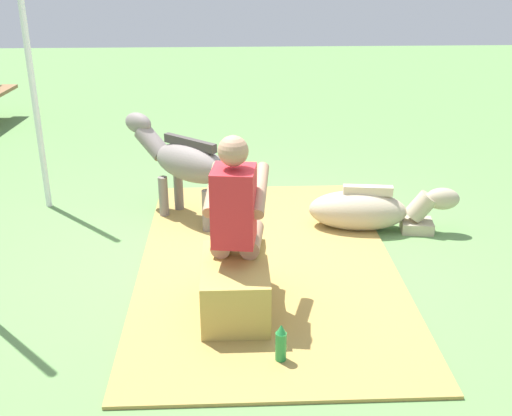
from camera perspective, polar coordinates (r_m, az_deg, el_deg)
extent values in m
plane|color=#608C4C|center=(5.19, -1.52, -4.45)|extent=(24.00, 24.00, 0.00)
cube|color=#AD8C47|center=(5.07, 1.01, -4.99)|extent=(3.41, 2.04, 0.02)
cube|color=tan|center=(4.32, -1.92, -7.42)|extent=(0.73, 0.45, 0.40)
cylinder|color=tan|center=(4.43, -2.96, -2.72)|extent=(0.41, 0.19, 0.14)
cylinder|color=tan|center=(4.73, -2.56, -4.64)|extent=(0.11, 0.11, 0.40)
cube|color=black|center=(4.81, -2.53, -6.44)|extent=(0.23, 0.13, 0.06)
cylinder|color=tan|center=(4.41, -0.38, -2.82)|extent=(0.41, 0.19, 0.14)
cylinder|color=tan|center=(4.71, -0.14, -4.74)|extent=(0.11, 0.11, 0.40)
cube|color=black|center=(4.79, -0.14, -6.55)|extent=(0.23, 0.13, 0.06)
cube|color=red|center=(4.10, -2.04, 0.20)|extent=(0.33, 0.32, 0.52)
cylinder|color=tan|center=(4.27, -3.89, 1.81)|extent=(0.51, 0.15, 0.26)
cylinder|color=tan|center=(4.23, 0.39, 1.68)|extent=(0.51, 0.15, 0.26)
sphere|color=tan|center=(3.97, -2.12, 5.27)|extent=(0.20, 0.20, 0.20)
ellipsoid|color=slate|center=(5.66, -6.02, 4.13)|extent=(0.79, 0.84, 0.34)
cylinder|color=slate|center=(5.92, -8.49, 0.97)|extent=(0.09, 0.09, 0.41)
cylinder|color=slate|center=(6.04, -7.12, 1.53)|extent=(0.09, 0.09, 0.41)
cylinder|color=slate|center=(5.55, -4.50, -0.35)|extent=(0.09, 0.09, 0.41)
cylinder|color=slate|center=(5.68, -3.14, 0.27)|extent=(0.09, 0.09, 0.41)
cylinder|color=slate|center=(5.98, -9.52, 5.95)|extent=(0.38, 0.39, 0.33)
ellipsoid|color=slate|center=(6.07, -10.78, 7.68)|extent=(0.33, 0.35, 0.20)
cube|color=#433D3A|center=(5.61, -6.10, 5.97)|extent=(0.44, 0.49, 0.08)
cylinder|color=#433D3A|center=(5.38, -2.40, 2.65)|extent=(0.07, 0.07, 0.30)
ellipsoid|color=tan|center=(5.69, 9.31, -0.23)|extent=(0.51, 0.92, 0.36)
cube|color=tan|center=(5.81, 14.54, -1.58)|extent=(0.27, 0.31, 0.10)
cylinder|color=tan|center=(5.74, 14.92, 0.14)|extent=(0.22, 0.31, 0.30)
ellipsoid|color=tan|center=(5.75, 16.77, 0.81)|extent=(0.20, 0.32, 0.20)
cube|color=beige|center=(5.63, 10.25, 1.62)|extent=(0.14, 0.45, 0.08)
cylinder|color=#268C3F|center=(3.90, 2.30, -12.73)|extent=(0.07, 0.07, 0.22)
cone|color=#268C3F|center=(3.82, 2.33, -11.05)|extent=(0.06, 0.06, 0.06)
cylinder|color=silver|center=(6.19, -19.84, 10.51)|extent=(0.06, 0.06, 2.40)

